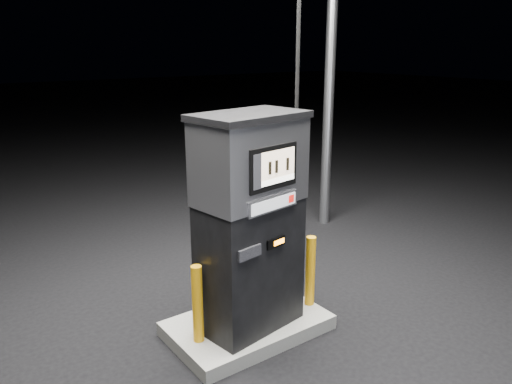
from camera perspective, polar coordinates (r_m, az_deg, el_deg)
ground at (r=5.45m, az=-0.96°, el=-15.68°), size 80.00×80.00×0.00m
pump_island at (r=5.41m, az=-0.97°, el=-15.00°), size 1.60×1.00×0.15m
fuel_dispenser at (r=4.82m, az=-0.65°, el=-3.41°), size 1.23×0.79×4.48m
bollard_left at (r=4.87m, az=-6.70°, el=-12.60°), size 0.12×0.12×0.78m
bollard_right at (r=5.51m, az=6.21°, el=-8.96°), size 0.13×0.13×0.79m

